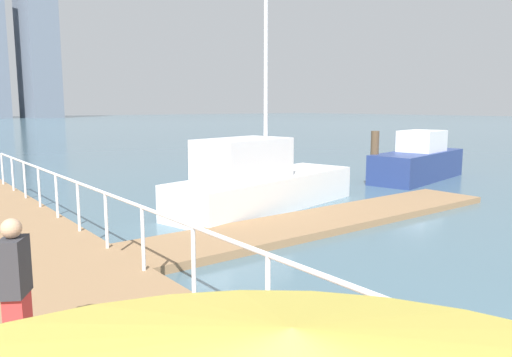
% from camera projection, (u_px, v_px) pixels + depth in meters
% --- Properties ---
extents(ground_plane, '(300.00, 300.00, 0.00)m').
position_uv_depth(ground_plane, '(89.00, 184.00, 19.30)').
color(ground_plane, '#476675').
extents(floating_dock, '(12.14, 2.00, 0.18)m').
position_uv_depth(floating_dock, '(323.00, 221.00, 12.72)').
color(floating_dock, '#93704C').
rests_on(floating_dock, ground_plane).
extents(boardwalk_railing, '(0.06, 22.49, 1.08)m').
position_uv_depth(boardwalk_railing, '(142.00, 220.00, 7.84)').
color(boardwalk_railing, white).
rests_on(boardwalk_railing, boardwalk).
extents(dock_piling_0, '(0.36, 0.36, 2.06)m').
position_uv_depth(dock_piling_0, '(247.00, 171.00, 15.42)').
color(dock_piling_0, '#473826').
rests_on(dock_piling_0, ground_plane).
extents(dock_piling_2, '(0.32, 0.32, 2.08)m').
position_uv_depth(dock_piling_2, '(374.00, 157.00, 19.34)').
color(dock_piling_2, brown).
rests_on(dock_piling_2, ground_plane).
extents(dock_piling_3, '(0.24, 0.24, 2.14)m').
position_uv_depth(dock_piling_3, '(268.00, 176.00, 13.97)').
color(dock_piling_3, brown).
rests_on(dock_piling_3, ground_plane).
extents(moored_boat_1, '(6.97, 3.37, 6.49)m').
position_uv_depth(moored_boat_1, '(260.00, 183.00, 14.47)').
color(moored_boat_1, white).
rests_on(moored_boat_1, ground_plane).
extents(moored_boat_2, '(5.77, 2.83, 2.04)m').
position_uv_depth(moored_boat_2, '(418.00, 161.00, 20.42)').
color(moored_boat_2, navy).
rests_on(moored_boat_2, ground_plane).
extents(pedestrian_0, '(0.37, 0.42, 1.54)m').
position_uv_depth(pedestrian_0, '(16.00, 291.00, 4.97)').
color(pedestrian_0, '#BF3333').
rests_on(pedestrian_0, boardwalk).
extents(skyline_tower_6, '(8.80, 12.00, 31.98)m').
position_uv_depth(skyline_tower_6, '(38.00, 57.00, 129.23)').
color(skyline_tower_6, slate).
rests_on(skyline_tower_6, ground_plane).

